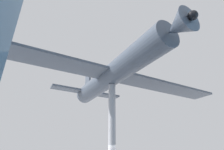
% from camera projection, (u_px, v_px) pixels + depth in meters
% --- Properties ---
extents(support_pylon_central, '(0.50, 0.50, 6.70)m').
position_uv_depth(support_pylon_central, '(112.00, 132.00, 11.66)').
color(support_pylon_central, '#B7B7BC').
rests_on(support_pylon_central, ground_plane).
extents(suspended_airplane, '(21.47, 13.52, 3.20)m').
position_uv_depth(suspended_airplane, '(113.00, 74.00, 13.25)').
color(suspended_airplane, '#4C5666').
rests_on(suspended_airplane, support_pylon_central).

